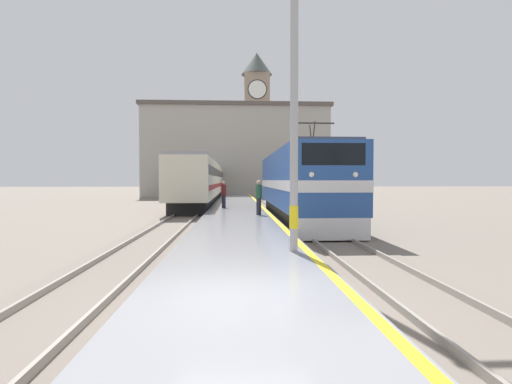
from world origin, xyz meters
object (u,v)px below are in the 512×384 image
object	(u,v)px
person_on_platform	(224,194)
second_waiting_passenger	(259,196)
passenger_train	(211,181)
locomotive_train	(298,185)
catenary_mast	(298,78)
clock_tower	(257,118)

from	to	relation	value
person_on_platform	second_waiting_passenger	world-z (taller)	second_waiting_passenger
passenger_train	person_on_platform	size ratio (longest dim) A/B	31.08
locomotive_train	catenary_mast	size ratio (longest dim) A/B	1.80
clock_tower	passenger_train	bearing A→B (deg)	-112.25
passenger_train	catenary_mast	world-z (taller)	catenary_mast
passenger_train	clock_tower	distance (m)	20.71
catenary_mast	person_on_platform	bearing A→B (deg)	98.21
catenary_mast	clock_tower	size ratio (longest dim) A/B	0.38
person_on_platform	second_waiting_passenger	size ratio (longest dim) A/B	0.95
catenary_mast	passenger_train	bearing A→B (deg)	96.53
second_waiting_passenger	clock_tower	world-z (taller)	clock_tower
passenger_train	catenary_mast	xyz separation A→B (m)	(4.68, -40.87, 2.78)
passenger_train	second_waiting_passenger	world-z (taller)	passenger_train
second_waiting_passenger	clock_tower	distance (m)	47.78
locomotive_train	passenger_train	world-z (taller)	locomotive_train
locomotive_train	clock_tower	size ratio (longest dim) A/B	0.68
second_waiting_passenger	catenary_mast	bearing A→B (deg)	-88.18
passenger_train	clock_tower	xyz separation A→B (m)	(6.75, 16.50, 10.54)
person_on_platform	locomotive_train	bearing A→B (deg)	-48.15
person_on_platform	clock_tower	distance (m)	42.63
clock_tower	second_waiting_passenger	bearing A→B (deg)	-92.99
locomotive_train	passenger_train	bearing A→B (deg)	102.73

